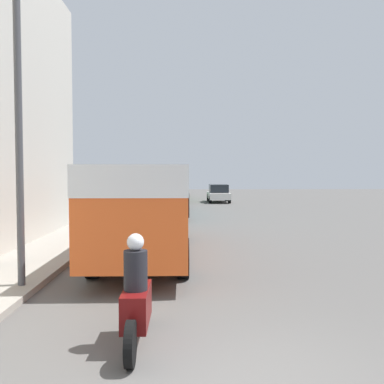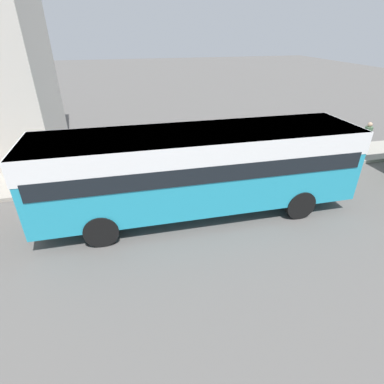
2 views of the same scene
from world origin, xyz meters
TOP-DOWN VIEW (x-y plane):
  - bus_following at (-1.76, 21.38)m, footprint 2.49×10.26m
  - pedestrian_near_curb at (-4.63, 30.29)m, footprint 0.34×0.34m
  - pedestrian_walking_away at (-5.28, 16.14)m, footprint 0.44×0.44m

SIDE VIEW (x-z plane):
  - pedestrian_walking_away at x=-5.28m, z-range 0.15..1.73m
  - pedestrian_near_curb at x=-4.63m, z-range 0.17..1.80m
  - bus_following at x=-1.76m, z-range 0.44..3.28m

